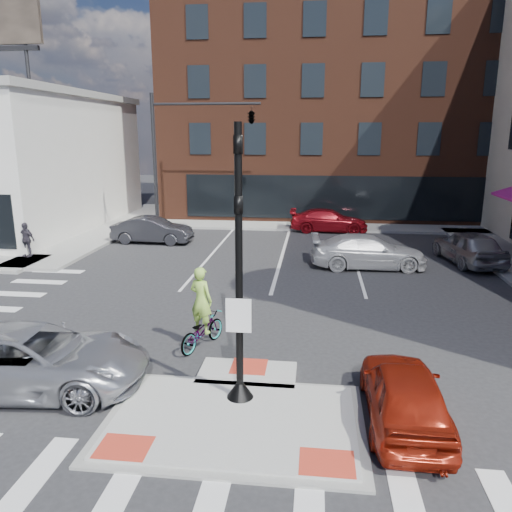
# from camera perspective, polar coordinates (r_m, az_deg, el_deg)

# --- Properties ---
(ground) EXTENTS (120.00, 120.00, 0.00)m
(ground) POSITION_cam_1_polar(r_m,az_deg,el_deg) (11.37, -2.14, -17.27)
(ground) COLOR #28282B
(ground) RESTS_ON ground
(refuge_island) EXTENTS (5.40, 4.65, 0.13)m
(refuge_island) POSITION_cam_1_polar(r_m,az_deg,el_deg) (11.13, -2.36, -17.73)
(refuge_island) COLOR gray
(refuge_island) RESTS_ON ground
(sidewalk_n) EXTENTS (26.00, 3.00, 0.15)m
(sidewalk_n) POSITION_cam_1_polar(r_m,az_deg,el_deg) (32.17, 9.31, 3.33)
(sidewalk_n) COLOR gray
(sidewalk_n) RESTS_ON ground
(building_n) EXTENTS (24.40, 18.40, 15.50)m
(building_n) POSITION_cam_1_polar(r_m,az_deg,el_deg) (41.66, 9.19, 16.39)
(building_n) COLOR #4A2417
(building_n) RESTS_ON ground
(building_far_left) EXTENTS (10.00, 12.00, 10.00)m
(building_far_left) POSITION_cam_1_polar(r_m,az_deg,el_deg) (61.86, 1.73, 13.10)
(building_far_left) COLOR slate
(building_far_left) RESTS_ON ground
(building_far_right) EXTENTS (12.00, 12.00, 12.00)m
(building_far_right) POSITION_cam_1_polar(r_m,az_deg,el_deg) (64.04, 13.91, 13.63)
(building_far_right) COLOR brown
(building_far_right) RESTS_ON ground
(signal_pole) EXTENTS (0.60, 0.60, 5.98)m
(signal_pole) POSITION_cam_1_polar(r_m,az_deg,el_deg) (10.72, -1.93, -5.33)
(signal_pole) COLOR black
(signal_pole) RESTS_ON refuge_island
(mast_arm_signal) EXTENTS (6.10, 2.24, 8.00)m
(mast_arm_signal) POSITION_cam_1_polar(r_m,az_deg,el_deg) (28.06, -3.61, 14.55)
(mast_arm_signal) COLOR black
(mast_arm_signal) RESTS_ON ground
(silver_suv) EXTENTS (5.65, 3.02, 1.51)m
(silver_suv) POSITION_cam_1_polar(r_m,az_deg,el_deg) (13.00, -24.34, -10.65)
(silver_suv) COLOR #B6B7BE
(silver_suv) RESTS_ON ground
(red_sedan) EXTENTS (1.59, 3.91, 1.33)m
(red_sedan) POSITION_cam_1_polar(r_m,az_deg,el_deg) (11.10, 16.61, -14.78)
(red_sedan) COLOR maroon
(red_sedan) RESTS_ON ground
(white_pickup) EXTENTS (5.18, 2.37, 1.47)m
(white_pickup) POSITION_cam_1_polar(r_m,az_deg,el_deg) (22.77, 12.71, 0.50)
(white_pickup) COLOR silver
(white_pickup) RESTS_ON ground
(bg_car_dark) EXTENTS (4.36, 1.62, 1.43)m
(bg_car_dark) POSITION_cam_1_polar(r_m,az_deg,el_deg) (27.87, -11.76, 2.93)
(bg_car_dark) COLOR #27272C
(bg_car_dark) RESTS_ON ground
(bg_car_silver) EXTENTS (2.62, 4.87, 1.57)m
(bg_car_silver) POSITION_cam_1_polar(r_m,az_deg,el_deg) (24.88, 23.12, 0.96)
(bg_car_silver) COLOR #9E9FA4
(bg_car_silver) RESTS_ON ground
(bg_car_red) EXTENTS (4.68, 1.91, 1.36)m
(bg_car_red) POSITION_cam_1_polar(r_m,az_deg,el_deg) (30.77, 8.31, 4.03)
(bg_car_red) COLOR maroon
(bg_car_red) RESTS_ON ground
(cyclist) EXTENTS (1.36, 1.99, 2.35)m
(cyclist) POSITION_cam_1_polar(r_m,az_deg,el_deg) (14.10, -6.23, -7.37)
(cyclist) COLOR #3F3F44
(cyclist) RESTS_ON ground
(pedestrian_b) EXTENTS (1.03, 0.62, 1.64)m
(pedestrian_b) POSITION_cam_1_polar(r_m,az_deg,el_deg) (25.98, -24.80, 1.71)
(pedestrian_b) COLOR #312D37
(pedestrian_b) RESTS_ON sidewalk_nw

